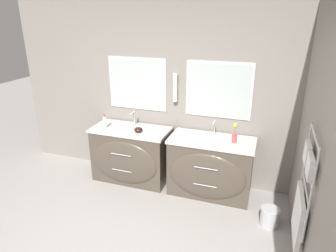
% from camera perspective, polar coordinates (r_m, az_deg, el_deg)
% --- Properties ---
extents(wall_back, '(5.07, 0.14, 2.60)m').
position_cam_1_polar(wall_back, '(4.36, 0.98, 6.03)').
color(wall_back, gray).
rests_on(wall_back, ground_plane).
extents(wall_right, '(0.13, 4.24, 2.60)m').
position_cam_1_polar(wall_right, '(3.04, 26.21, -3.10)').
color(wall_right, gray).
rests_on(wall_right, ground_plane).
extents(vanity_left, '(1.15, 0.61, 0.83)m').
position_cam_1_polar(vanity_left, '(4.55, -7.16, -5.44)').
color(vanity_left, '#4C4238').
rests_on(vanity_left, ground_plane).
extents(vanity_right, '(1.15, 0.61, 0.83)m').
position_cam_1_polar(vanity_right, '(4.20, 8.00, -7.81)').
color(vanity_right, '#4C4238').
rests_on(vanity_right, ground_plane).
extents(faucet_left, '(0.17, 0.14, 0.22)m').
position_cam_1_polar(faucet_left, '(4.49, -6.53, 1.38)').
color(faucet_left, silver).
rests_on(faucet_left, vanity_left).
extents(faucet_right, '(0.17, 0.14, 0.22)m').
position_cam_1_polar(faucet_right, '(4.14, 8.81, -0.43)').
color(faucet_right, silver).
rests_on(faucet_right, vanity_right).
extents(toiletry_bottle, '(0.05, 0.05, 0.20)m').
position_cam_1_polar(toiletry_bottle, '(4.48, -11.92, 0.80)').
color(toiletry_bottle, silver).
rests_on(toiletry_bottle, vanity_left).
extents(amenity_bowl, '(0.12, 0.12, 0.07)m').
position_cam_1_polar(amenity_bowl, '(4.26, -5.67, -0.70)').
color(amenity_bowl, black).
rests_on(amenity_bowl, vanity_left).
extents(flower_vase, '(0.07, 0.07, 0.27)m').
position_cam_1_polar(flower_vase, '(3.97, 12.58, -1.56)').
color(flower_vase, '#CC4C51').
rests_on(flower_vase, vanity_right).
extents(soap_dish, '(0.09, 0.07, 0.04)m').
position_cam_1_polar(soap_dish, '(3.97, 3.63, -2.58)').
color(soap_dish, white).
rests_on(soap_dish, vanity_right).
extents(waste_bin, '(0.23, 0.23, 0.23)m').
position_cam_1_polar(waste_bin, '(3.95, 18.80, -15.99)').
color(waste_bin, '#B7B7BC').
rests_on(waste_bin, ground_plane).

